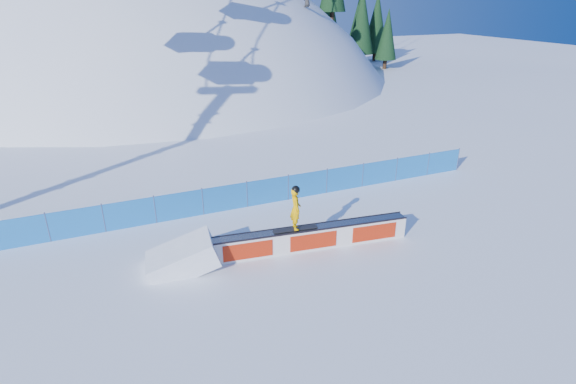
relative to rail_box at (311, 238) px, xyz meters
name	(u,v)px	position (x,y,z in m)	size (l,w,h in m)	color
ground	(311,250)	(-0.07, -0.11, -0.45)	(160.00, 160.00, 0.00)	white
snow_hill	(171,216)	(-0.07, 41.89, -18.45)	(64.00, 64.00, 64.00)	silver
safety_fence	(268,191)	(-0.07, 4.39, 0.16)	(22.05, 0.05, 1.30)	blue
rail_box	(311,238)	(0.00, 0.00, 0.00)	(7.57, 1.46, 0.91)	silver
snow_ramp	(184,267)	(-4.69, 0.58, -0.45)	(2.35, 1.57, 0.88)	white
snowboarder	(296,208)	(-0.63, 0.08, 1.31)	(1.67, 0.64, 1.72)	black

